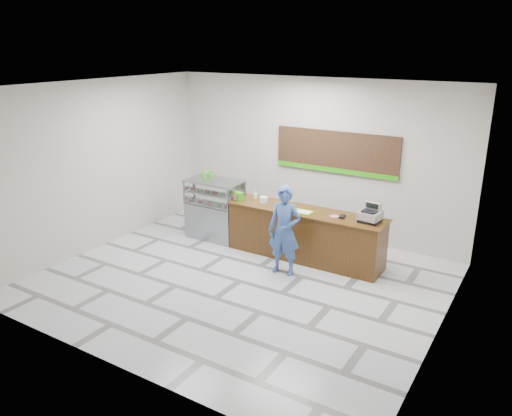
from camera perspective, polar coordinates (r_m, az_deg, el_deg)
The scene contains 16 objects.
floor at distance 9.31m, azimuth -1.88°, elevation -8.34°, with size 7.00×7.00×0.00m, color silver.
back_wall at distance 11.20m, azimuth 6.53°, elevation 5.72°, with size 7.00×7.00×0.00m, color beige.
ceiling at distance 8.34m, azimuth -2.14°, elevation 13.66°, with size 7.00×7.00×0.00m, color silver.
sales_counter at distance 10.08m, azimuth 5.57°, elevation -3.04°, with size 3.26×0.76×1.03m.
display_case at distance 11.11m, azimuth -4.72°, elevation -0.08°, with size 1.22×0.72×1.33m.
menu_board at distance 10.91m, azimuth 9.10°, elevation 6.25°, with size 2.80×0.06×0.90m.
cash_register at distance 9.45m, azimuth 12.95°, elevation -0.77°, with size 0.42×0.43×0.35m.
card_terminal at distance 9.58m, azimuth 9.83°, elevation -0.98°, with size 0.09×0.17×0.04m, color black.
serving_tray at distance 9.78m, azimuth 5.33°, elevation -0.45°, with size 0.39×0.28×0.02m.
napkin_box at distance 10.34m, azimuth 0.87°, elevation 0.97°, with size 0.14×0.14×0.12m, color white.
straw_cup at distance 10.59m, azimuth -0.08°, elevation 1.40°, with size 0.08×0.08×0.12m, color silver.
promo_box at distance 10.47m, azimuth -2.04°, elevation 1.35°, with size 0.20×0.13×0.18m, color #2EA612.
donut_decal at distance 9.64m, azimuth 8.95°, elevation -0.93°, with size 0.18×0.18×0.00m, color #EA5D96.
green_cup_left at distance 11.19m, azimuth -5.99°, elevation 3.85°, with size 0.08×0.08×0.13m, color #2EA612.
green_cup_right at distance 11.22m, azimuth -5.20°, elevation 3.94°, with size 0.09×0.09×0.13m, color #2EA612.
customer at distance 9.30m, azimuth 3.28°, elevation -2.58°, with size 0.63×0.41×1.72m, color #36569B.
Camera 1 is at (4.61, -6.92, 4.19)m, focal length 35.00 mm.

